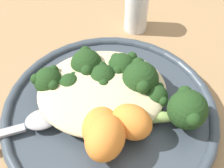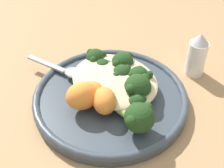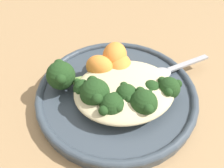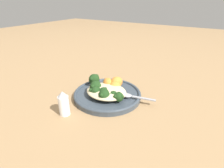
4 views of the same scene
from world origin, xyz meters
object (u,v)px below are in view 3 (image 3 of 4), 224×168
at_px(broccoli_stalk_6, 143,85).
at_px(sweet_potato_chunk_2, 115,56).
at_px(broccoli_stalk_4, 126,92).
at_px(broccoli_stalk_3, 111,102).
at_px(broccoli_stalk_0, 69,76).
at_px(broccoli_stalk_7, 158,86).
at_px(quinoa_mound, 125,89).
at_px(sweet_potato_chunk_0, 119,65).
at_px(plate, 116,92).
at_px(spoon, 167,70).
at_px(broccoli_stalk_5, 140,97).
at_px(broccoli_stalk_1, 96,85).
at_px(sweet_potato_chunk_1, 102,67).
at_px(broccoli_stalk_2, 100,91).

height_order(broccoli_stalk_6, sweet_potato_chunk_2, sweet_potato_chunk_2).
bearing_deg(broccoli_stalk_4, broccoli_stalk_3, -40.78).
bearing_deg(broccoli_stalk_0, broccoli_stalk_7, 166.18).
xyz_separation_m(quinoa_mound, broccoli_stalk_6, (-0.03, -0.00, -0.00)).
xyz_separation_m(broccoli_stalk_3, sweet_potato_chunk_2, (-0.03, -0.09, 0.01)).
xyz_separation_m(broccoli_stalk_7, sweet_potato_chunk_2, (0.05, -0.07, 0.01)).
bearing_deg(broccoli_stalk_3, quinoa_mound, 167.51).
height_order(broccoli_stalk_0, broccoli_stalk_4, broccoli_stalk_0).
xyz_separation_m(broccoli_stalk_4, sweet_potato_chunk_0, (-0.01, -0.06, 0.00)).
distance_m(plate, broccoli_stalk_7, 0.07).
xyz_separation_m(broccoli_stalk_3, spoon, (-0.11, -0.05, -0.01)).
xyz_separation_m(broccoli_stalk_5, broccoli_stalk_7, (-0.03, -0.02, -0.00)).
height_order(broccoli_stalk_4, broccoli_stalk_5, broccoli_stalk_5).
height_order(broccoli_stalk_1, broccoli_stalk_6, same).
bearing_deg(plate, sweet_potato_chunk_0, -111.79).
bearing_deg(sweet_potato_chunk_1, broccoli_stalk_4, 111.99).
xyz_separation_m(quinoa_mound, broccoli_stalk_5, (-0.01, 0.02, 0.00)).
height_order(plate, broccoli_stalk_0, broccoli_stalk_0).
xyz_separation_m(broccoli_stalk_0, broccoli_stalk_6, (-0.10, 0.04, -0.01)).
xyz_separation_m(broccoli_stalk_5, sweet_potato_chunk_0, (0.01, -0.07, -0.00)).
distance_m(broccoli_stalk_7, spoon, 0.05).
distance_m(broccoli_stalk_1, broccoli_stalk_2, 0.02).
xyz_separation_m(quinoa_mound, sweet_potato_chunk_1, (0.02, -0.05, 0.01)).
relative_size(plate, sweet_potato_chunk_2, 5.06).
distance_m(broccoli_stalk_5, sweet_potato_chunk_2, 0.09).
distance_m(broccoli_stalk_0, broccoli_stalk_1, 0.04).
bearing_deg(broccoli_stalk_5, broccoli_stalk_7, 113.18).
bearing_deg(plate, broccoli_stalk_6, 158.27).
bearing_deg(sweet_potato_chunk_2, quinoa_mound, 87.74).
distance_m(quinoa_mound, spoon, 0.09).
bearing_deg(broccoli_stalk_2, sweet_potato_chunk_2, -151.39).
bearing_deg(plate, spoon, -170.53).
relative_size(broccoli_stalk_2, sweet_potato_chunk_2, 2.06).
xyz_separation_m(broccoli_stalk_1, sweet_potato_chunk_2, (-0.04, -0.05, 0.01)).
xyz_separation_m(broccoli_stalk_6, spoon, (-0.05, -0.03, -0.01)).
distance_m(plate, sweet_potato_chunk_0, 0.04).
distance_m(broccoli_stalk_2, broccoli_stalk_5, 0.06).
xyz_separation_m(broccoli_stalk_6, sweet_potato_chunk_1, (0.05, -0.05, 0.01)).
distance_m(broccoli_stalk_4, sweet_potato_chunk_0, 0.06).
bearing_deg(plate, broccoli_stalk_7, 157.95).
bearing_deg(spoon, broccoli_stalk_4, -166.83).
relative_size(plate, broccoli_stalk_1, 2.60).
distance_m(broccoli_stalk_1, broccoli_stalk_3, 0.04).
distance_m(broccoli_stalk_2, broccoli_stalk_7, 0.09).
distance_m(plate, broccoli_stalk_2, 0.04).
relative_size(quinoa_mound, broccoli_stalk_2, 1.45).
xyz_separation_m(broccoli_stalk_4, spoon, (-0.08, -0.04, -0.01)).
bearing_deg(sweet_potato_chunk_1, broccoli_stalk_6, 137.38).
relative_size(plate, sweet_potato_chunk_1, 5.59).
relative_size(broccoli_stalk_5, spoon, 0.94).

